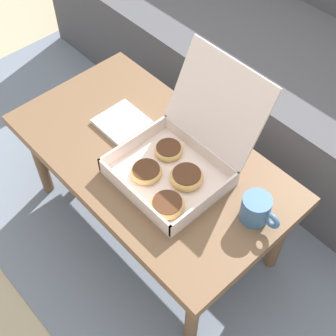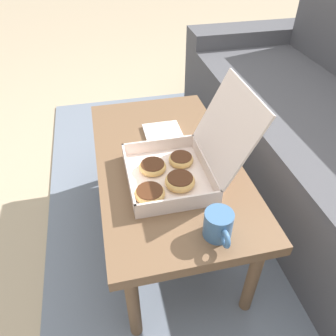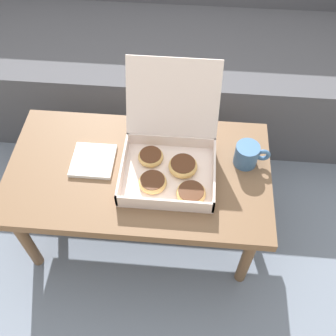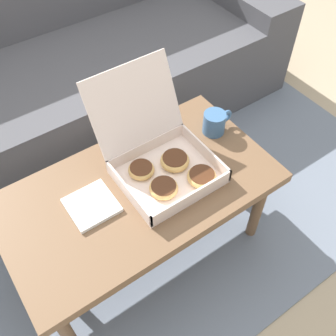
% 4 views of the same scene
% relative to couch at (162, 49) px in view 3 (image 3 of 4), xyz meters
% --- Properties ---
extents(ground_plane, '(12.00, 12.00, 0.00)m').
position_rel_couch_xyz_m(ground_plane, '(0.00, -0.83, -0.30)').
color(ground_plane, tan).
extents(area_rug, '(2.68, 1.86, 0.01)m').
position_rel_couch_xyz_m(area_rug, '(0.00, -0.53, -0.29)').
color(area_rug, slate).
rests_on(area_rug, ground_plane).
extents(couch, '(2.56, 0.86, 0.88)m').
position_rel_couch_xyz_m(couch, '(0.00, 0.00, 0.00)').
color(couch, '#4C4C51').
rests_on(couch, ground_plane).
extents(coffee_table, '(0.98, 0.54, 0.44)m').
position_rel_couch_xyz_m(coffee_table, '(0.00, -0.91, 0.09)').
color(coffee_table, brown).
rests_on(coffee_table, ground_plane).
extents(pastry_box, '(0.34, 0.41, 0.33)m').
position_rel_couch_xyz_m(pastry_box, '(0.12, -0.89, 0.19)').
color(pastry_box, silver).
rests_on(pastry_box, coffee_table).
extents(coffee_mug, '(0.13, 0.09, 0.09)m').
position_rel_couch_xyz_m(coffee_mug, '(0.40, -0.84, 0.18)').
color(coffee_mug, '#3D6693').
rests_on(coffee_mug, coffee_table).
extents(napkin_stack, '(0.16, 0.16, 0.01)m').
position_rel_couch_xyz_m(napkin_stack, '(-0.17, -0.89, 0.15)').
color(napkin_stack, white).
rests_on(napkin_stack, coffee_table).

